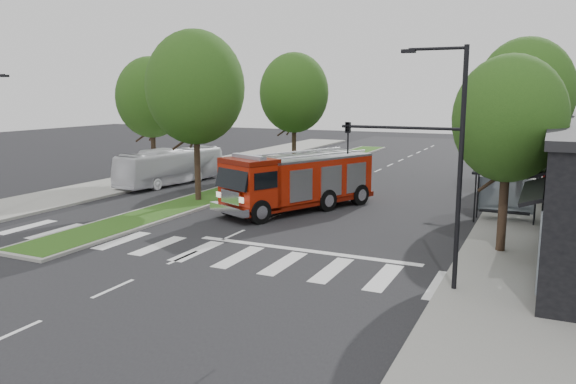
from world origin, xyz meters
name	(u,v)px	position (x,y,z in m)	size (l,w,h in m)	color
ground	(234,235)	(0.00, 0.00, 0.00)	(140.00, 140.00, 0.00)	black
sidewalk_right	(533,216)	(12.50, 10.00, 0.07)	(5.00, 80.00, 0.15)	gray
sidewalk_left	(132,182)	(-14.50, 10.00, 0.07)	(5.00, 80.00, 0.15)	gray
median	(284,175)	(-6.00, 18.00, 0.08)	(3.00, 50.00, 0.15)	gray
bus_shelter	(507,183)	(11.20, 8.15, 2.04)	(3.20, 1.60, 2.61)	black
tree_right_near	(509,119)	(11.50, 2.00, 5.51)	(4.40, 4.40, 8.05)	black
tree_right_mid	(525,93)	(11.50, 14.00, 6.49)	(5.60, 5.60, 9.72)	black
tree_right_far	(530,102)	(11.50, 24.00, 5.84)	(5.00, 5.00, 8.73)	black
tree_median_near	(195,88)	(-6.00, 6.00, 6.81)	(5.80, 5.80, 10.16)	black
tree_median_far	(294,93)	(-6.00, 20.00, 6.49)	(5.60, 5.60, 9.72)	black
tree_left_mid	(151,97)	(-14.00, 12.00, 6.16)	(5.20, 5.20, 9.16)	black
streetlight_right_near	(433,151)	(9.61, -3.50, 4.67)	(4.08, 0.22, 8.00)	black
streetlight_right_far	(509,122)	(10.35, 20.00, 4.48)	(2.11, 0.20, 8.00)	black
fire_engine	(298,182)	(0.42, 6.43, 1.62)	(6.62, 10.04, 3.37)	#631005
city_bus	(171,166)	(-11.58, 10.85, 1.28)	(2.16, 9.23, 2.57)	white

